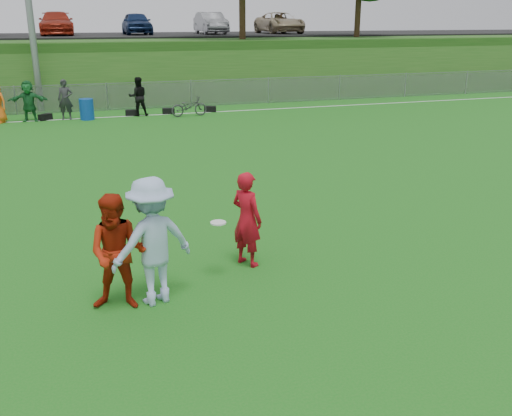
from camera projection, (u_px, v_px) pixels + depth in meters
name	position (u px, v px, depth m)	size (l,w,h in m)	color
ground	(206.00, 299.00, 8.85)	(120.00, 120.00, 0.00)	#166B17
sideline_far	(112.00, 117.00, 25.08)	(60.00, 0.10, 0.01)	white
fence	(107.00, 97.00, 26.68)	(58.00, 0.06, 1.30)	gray
berm	(93.00, 62.00, 36.32)	(120.00, 18.00, 3.00)	#1E5016
parking_lot	(90.00, 35.00, 37.64)	(120.00, 12.00, 0.10)	black
car_row	(70.00, 23.00, 36.15)	(32.04, 5.18, 1.44)	silver
spectator_row	(42.00, 100.00, 23.98)	(7.77, 0.89, 1.69)	#A30B2F
gear_bags	(141.00, 112.00, 25.50)	(7.84, 0.56, 0.26)	black
player_red_left	(247.00, 219.00, 9.85)	(0.61, 0.40, 1.68)	#B60C1B
player_red_center	(118.00, 253.00, 8.33)	(0.86, 0.67, 1.77)	#A5200B
player_blue	(152.00, 242.00, 8.47)	(1.27, 0.73, 1.97)	#A5BEE5
frisbee	(218.00, 223.00, 9.28)	(0.26, 0.26, 0.02)	white
recycling_bin	(87.00, 109.00, 24.33)	(0.59, 0.59, 0.89)	#0E3F9D
bicycle	(189.00, 107.00, 25.19)	(0.57, 1.62, 0.85)	#2C2C2E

